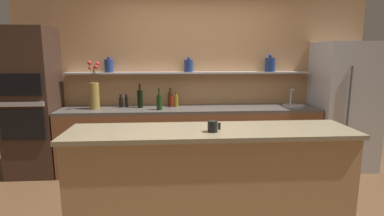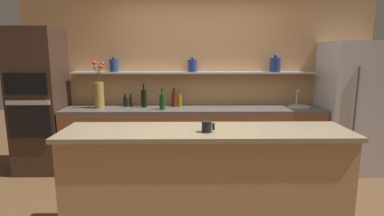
% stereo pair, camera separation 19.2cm
% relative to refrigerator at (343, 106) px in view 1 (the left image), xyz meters
% --- Properties ---
extents(ground_plane, '(12.00, 12.00, 0.00)m').
position_rel_refrigerator_xyz_m(ground_plane, '(-2.19, -1.20, -0.93)').
color(ground_plane, brown).
extents(back_wall_unit, '(5.20, 0.28, 2.60)m').
position_rel_refrigerator_xyz_m(back_wall_unit, '(-2.19, 0.40, 0.38)').
color(back_wall_unit, tan).
rests_on(back_wall_unit, ground_plane).
extents(back_counter_unit, '(3.68, 0.62, 0.92)m').
position_rel_refrigerator_xyz_m(back_counter_unit, '(-2.27, 0.04, -0.47)').
color(back_counter_unit, brown).
rests_on(back_counter_unit, ground_plane).
extents(island_counter, '(2.56, 0.61, 1.02)m').
position_rel_refrigerator_xyz_m(island_counter, '(-2.19, -1.61, -0.41)').
color(island_counter, tan).
rests_on(island_counter, ground_plane).
extents(refrigerator, '(0.83, 0.73, 1.85)m').
position_rel_refrigerator_xyz_m(refrigerator, '(0.00, 0.00, 0.00)').
color(refrigerator, '#B7B7BC').
rests_on(refrigerator, ground_plane).
extents(oven_tower, '(0.66, 0.64, 2.03)m').
position_rel_refrigerator_xyz_m(oven_tower, '(-4.46, 0.04, 0.09)').
color(oven_tower, '#3D281E').
rests_on(oven_tower, ground_plane).
extents(flower_vase, '(0.16, 0.17, 0.67)m').
position_rel_refrigerator_xyz_m(flower_vase, '(-3.61, 0.04, 0.22)').
color(flower_vase, olive).
rests_on(flower_vase, back_counter_unit).
extents(sink_fixture, '(0.32, 0.32, 0.25)m').
position_rel_refrigerator_xyz_m(sink_fixture, '(-0.74, 0.05, 0.02)').
color(sink_fixture, '#B7B7BC').
rests_on(sink_fixture, back_counter_unit).
extents(bottle_sauce_0, '(0.05, 0.05, 0.19)m').
position_rel_refrigerator_xyz_m(bottle_sauce_0, '(-3.18, 0.14, 0.08)').
color(bottle_sauce_0, black).
rests_on(bottle_sauce_0, back_counter_unit).
extents(bottle_spirit_1, '(0.07, 0.07, 0.26)m').
position_rel_refrigerator_xyz_m(bottle_spirit_1, '(-2.55, 0.21, 0.10)').
color(bottle_spirit_1, '#4C2D0C').
rests_on(bottle_spirit_1, back_counter_unit).
extents(bottle_wine_2, '(0.08, 0.08, 0.35)m').
position_rel_refrigerator_xyz_m(bottle_wine_2, '(-2.99, 0.10, 0.13)').
color(bottle_wine_2, black).
rests_on(bottle_wine_2, back_counter_unit).
extents(bottle_sauce_3, '(0.06, 0.06, 0.19)m').
position_rel_refrigerator_xyz_m(bottle_sauce_3, '(-3.27, 0.15, 0.07)').
color(bottle_sauce_3, black).
rests_on(bottle_sauce_3, back_counter_unit).
extents(bottle_wine_4, '(0.08, 0.08, 0.30)m').
position_rel_refrigerator_xyz_m(bottle_wine_4, '(-2.70, -0.09, 0.10)').
color(bottle_wine_4, '#193814').
rests_on(bottle_wine_4, back_counter_unit).
extents(bottle_sauce_5, '(0.05, 0.05, 0.19)m').
position_rel_refrigerator_xyz_m(bottle_sauce_5, '(-2.54, 0.12, 0.07)').
color(bottle_sauce_5, maroon).
rests_on(bottle_sauce_5, back_counter_unit).
extents(bottle_oil_6, '(0.06, 0.06, 0.22)m').
position_rel_refrigerator_xyz_m(bottle_oil_6, '(-2.47, 0.14, 0.08)').
color(bottle_oil_6, olive).
rests_on(bottle_oil_6, back_counter_unit).
extents(coffee_mug, '(0.11, 0.09, 0.10)m').
position_rel_refrigerator_xyz_m(coffee_mug, '(-2.18, -1.70, 0.14)').
color(coffee_mug, black).
rests_on(coffee_mug, island_counter).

